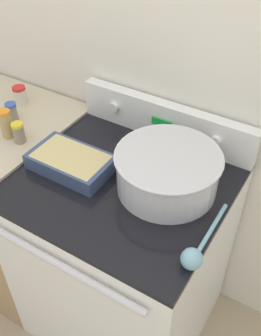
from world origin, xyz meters
TOP-DOWN VIEW (x-y plane):
  - kitchen_wall at (0.00, 0.72)m, footprint 8.00×0.05m
  - stove_range at (0.00, 0.34)m, footprint 0.75×0.71m
  - control_panel at (0.00, 0.66)m, footprint 0.75×0.07m
  - side_counter at (-0.70, 0.34)m, footprint 0.65×0.68m
  - mixing_bowl at (0.15, 0.39)m, footprint 0.37×0.37m
  - casserole_dish at (-0.20, 0.30)m, footprint 0.30×0.18m
  - ladle at (0.36, 0.16)m, footprint 0.07×0.31m
  - spice_jar_yellow_cap at (-0.47, 0.32)m, footprint 0.05×0.05m
  - spice_jar_orange_cap at (-0.53, 0.32)m, footprint 0.05×0.05m
  - spice_jar_blue_cap at (-0.60, 0.41)m, footprint 0.05×0.05m
  - spice_jar_red_cap at (-0.67, 0.53)m, footprint 0.06×0.06m

SIDE VIEW (x-z plane):
  - stove_range at x=0.00m, z-range 0.00..0.90m
  - side_counter at x=-0.70m, z-range 0.00..0.91m
  - ladle at x=0.36m, z-range 0.90..0.96m
  - casserole_dish at x=-0.20m, z-range 0.91..0.96m
  - spice_jar_red_cap at x=-0.67m, z-range 0.91..0.99m
  - spice_jar_blue_cap at x=-0.60m, z-range 0.91..1.00m
  - spice_jar_yellow_cap at x=-0.47m, z-range 0.91..1.00m
  - spice_jar_orange_cap at x=-0.53m, z-range 0.91..1.03m
  - control_panel at x=0.00m, z-range 0.90..1.06m
  - mixing_bowl at x=0.15m, z-range 0.91..1.06m
  - kitchen_wall at x=0.00m, z-range 0.00..2.50m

